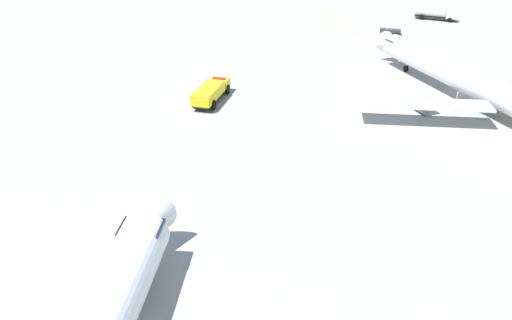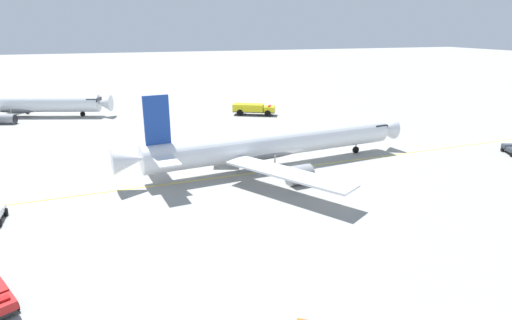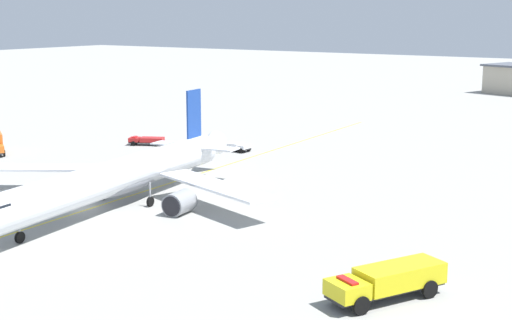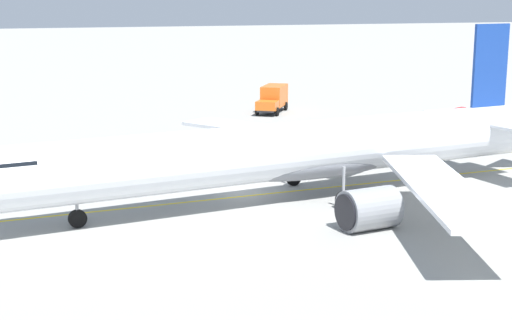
# 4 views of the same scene
# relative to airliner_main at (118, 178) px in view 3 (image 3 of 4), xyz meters

# --- Properties ---
(ground_plane) EXTENTS (600.00, 600.00, 0.00)m
(ground_plane) POSITION_rel_airliner_main_xyz_m (-3.03, 2.21, -3.17)
(ground_plane) COLOR gray
(airliner_main) EXTENTS (44.58, 37.44, 11.49)m
(airliner_main) POSITION_rel_airliner_main_xyz_m (0.00, 0.00, 0.00)
(airliner_main) COLOR white
(airliner_main) RESTS_ON ground_plane
(ops_pickup_truck) EXTENTS (4.26, 5.89, 1.41)m
(ops_pickup_truck) POSITION_rel_airliner_main_xyz_m (30.53, 23.26, -2.36)
(ops_pickup_truck) COLOR #232326
(ops_pickup_truck) RESTS_ON ground_plane
(pushback_tug_truck) EXTENTS (2.52, 4.14, 1.30)m
(pushback_tug_truck) POSITION_rel_airliner_main_xyz_m (34.22, 8.05, -2.37)
(pushback_tug_truck) COLOR #232326
(pushback_tug_truck) RESTS_ON ground_plane
(fire_tender_truck) EXTENTS (9.80, 6.85, 2.50)m
(fire_tender_truck) POSITION_rel_airliner_main_xyz_m (-8.78, -36.04, -1.63)
(fire_tender_truck) COLOR #232326
(fire_tender_truck) RESTS_ON ground_plane
(taxiway_centreline) EXTENTS (142.63, 7.07, 0.01)m
(taxiway_centreline) POSITION_rel_airliner_main_xyz_m (1.85, 2.01, -3.16)
(taxiway_centreline) COLOR yellow
(taxiway_centreline) RESTS_ON ground_plane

